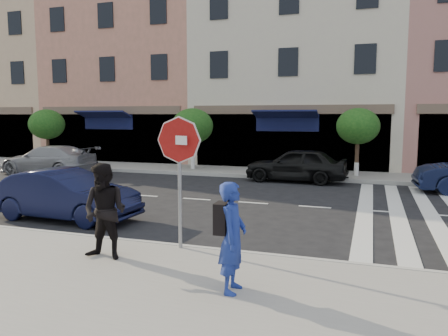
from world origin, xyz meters
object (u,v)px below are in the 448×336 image
(car_far_mid, at_px, (296,165))
(car_near_mid, at_px, (65,195))
(stop_sign, at_px, (179,154))
(walker, at_px, (105,211))
(photographer, at_px, (233,237))
(car_far_left, at_px, (49,160))

(car_far_mid, bearing_deg, car_near_mid, -26.19)
(stop_sign, relative_size, walker, 1.48)
(photographer, relative_size, car_near_mid, 0.41)
(stop_sign, distance_m, car_far_left, 14.61)
(walker, distance_m, car_far_left, 14.49)
(stop_sign, bearing_deg, photographer, -23.62)
(stop_sign, xyz_separation_m, car_far_left, (-11.20, 9.27, -1.38))
(walker, bearing_deg, photographer, -15.43)
(car_far_left, bearing_deg, photographer, 50.27)
(walker, xyz_separation_m, car_near_mid, (-3.22, 2.87, -0.37))
(car_far_left, relative_size, car_far_mid, 1.12)
(photographer, height_order, car_far_left, photographer)
(stop_sign, height_order, car_near_mid, stop_sign)
(photographer, xyz_separation_m, car_near_mid, (-5.96, 3.59, -0.32))
(car_far_mid, bearing_deg, walker, -5.62)
(car_near_mid, height_order, car_far_left, car_far_left)
(walker, xyz_separation_m, car_far_left, (-10.15, 10.33, -0.35))
(car_near_mid, bearing_deg, walker, -129.31)
(stop_sign, bearing_deg, car_far_left, 163.15)
(photographer, xyz_separation_m, walker, (-2.75, 0.72, 0.06))
(walker, bearing_deg, stop_sign, 44.50)
(photographer, xyz_separation_m, car_far_left, (-12.90, 11.05, -0.30))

